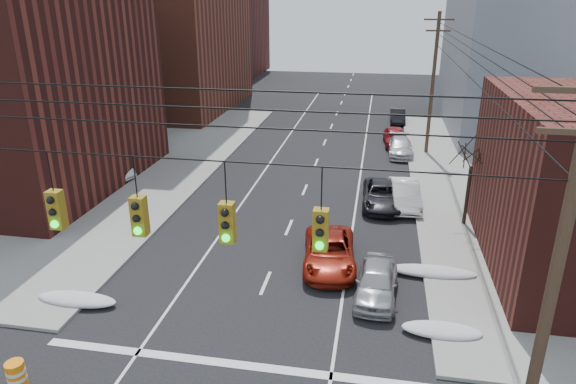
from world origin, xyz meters
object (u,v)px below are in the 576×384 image
at_px(parked_car_e, 395,137).
at_px(parked_car_f, 398,116).
at_px(red_pickup, 329,252).
at_px(lot_car_d, 99,143).
at_px(parked_car_a, 377,281).
at_px(parked_car_b, 405,194).
at_px(parked_car_c, 382,195).
at_px(lot_car_c, 19,189).
at_px(lot_car_b, 129,139).
at_px(construction_barrel, 17,376).
at_px(parked_car_d, 400,147).
at_px(lot_car_a, 109,170).

height_order(parked_car_e, parked_car_f, parked_car_e).
height_order(red_pickup, parked_car_f, red_pickup).
height_order(parked_car_e, lot_car_d, lot_car_d).
xyz_separation_m(parked_car_a, parked_car_b, (1.51, 10.52, 0.05)).
relative_size(parked_car_c, lot_car_c, 1.07).
height_order(lot_car_b, construction_barrel, lot_car_b).
height_order(parked_car_d, parked_car_e, parked_car_e).
bearing_deg(construction_barrel, parked_car_e, 68.70).
height_order(parked_car_d, lot_car_c, lot_car_c).
xyz_separation_m(parked_car_a, lot_car_a, (-18.54, 11.72, 0.04)).
distance_m(lot_car_b, lot_car_c, 12.08).
bearing_deg(parked_car_f, parked_car_e, -93.52).
relative_size(parked_car_c, lot_car_d, 1.16).
bearing_deg(parked_car_e, parked_car_f, 83.02).
height_order(lot_car_a, lot_car_b, lot_car_b).
relative_size(parked_car_b, lot_car_d, 1.06).
bearing_deg(parked_car_f, parked_car_b, -90.85).
height_order(lot_car_b, lot_car_d, lot_car_b).
bearing_deg(red_pickup, parked_car_e, 75.15).
distance_m(lot_car_a, lot_car_c, 5.85).
relative_size(lot_car_a, lot_car_c, 0.78).
bearing_deg(parked_car_e, construction_barrel, -115.61).
bearing_deg(parked_car_e, lot_car_a, -151.57).
bearing_deg(lot_car_b, lot_car_d, 119.60).
relative_size(parked_car_a, construction_barrel, 4.01).
height_order(parked_car_a, parked_car_f, parked_car_a).
height_order(red_pickup, parked_car_a, same).
distance_m(parked_car_d, lot_car_d, 24.31).
bearing_deg(lot_car_b, parked_car_c, -125.17).
relative_size(red_pickup, lot_car_a, 1.39).
distance_m(parked_car_c, lot_car_b, 22.56).
xyz_separation_m(parked_car_f, lot_car_d, (-23.97, -15.54, 0.22)).
height_order(parked_car_a, parked_car_e, parked_car_e).
bearing_deg(parked_car_d, parked_car_c, -98.62).
height_order(parked_car_b, parked_car_e, parked_car_b).
bearing_deg(parked_car_b, lot_car_d, 159.66).
distance_m(red_pickup, parked_car_c, 8.36).
xyz_separation_m(parked_car_f, lot_car_a, (-20.05, -21.22, 0.08)).
height_order(lot_car_c, lot_car_d, lot_car_d).
height_order(red_pickup, parked_car_e, parked_car_e).
distance_m(parked_car_b, lot_car_d, 24.94).
bearing_deg(parked_car_d, red_pickup, -102.82).
relative_size(parked_car_c, parked_car_f, 1.23).
xyz_separation_m(parked_car_e, construction_barrel, (-12.50, -32.06, -0.22)).
bearing_deg(parked_car_d, parked_car_a, -95.74).
xyz_separation_m(parked_car_b, parked_car_c, (-1.35, -0.19, -0.06)).
distance_m(parked_car_d, parked_car_e, 2.94).
relative_size(parked_car_f, lot_car_b, 0.76).
xyz_separation_m(parked_car_b, parked_car_f, (0.00, 22.42, -0.08)).
bearing_deg(construction_barrel, lot_car_a, 110.22).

